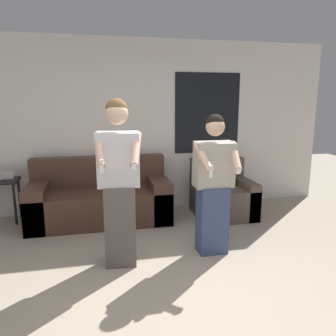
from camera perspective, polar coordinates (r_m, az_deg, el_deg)
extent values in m
plane|color=tan|center=(3.07, 0.17, -23.29)|extent=(14.00, 14.00, 0.00)
cube|color=silver|center=(5.28, -6.41, 7.19)|extent=(6.59, 0.06, 2.70)
cube|color=black|center=(5.51, 6.87, 9.45)|extent=(1.10, 0.01, 1.30)
cube|color=#472D23|center=(4.95, -11.65, -6.44)|extent=(2.00, 0.89, 0.47)
cube|color=#472D23|center=(5.16, -11.91, -0.45)|extent=(2.00, 0.22, 0.44)
cube|color=#472D23|center=(5.01, -21.65, -6.02)|extent=(0.28, 0.89, 0.61)
cube|color=#472D23|center=(5.01, -1.74, -5.15)|extent=(0.28, 0.89, 0.61)
cube|color=brown|center=(5.15, 9.58, -5.72)|extent=(0.85, 0.83, 0.46)
cube|color=brown|center=(5.33, 8.50, -0.34)|extent=(0.85, 0.20, 0.40)
cube|color=brown|center=(5.03, 6.04, -5.47)|extent=(0.18, 0.83, 0.56)
cube|color=brown|center=(5.27, 13.00, -4.90)|extent=(0.18, 0.83, 0.56)
cube|color=beige|center=(5.10, 9.49, -0.98)|extent=(0.36, 0.14, 0.36)
cylinder|color=black|center=(5.19, -25.10, -5.77)|extent=(0.04, 0.04, 0.60)
cylinder|color=black|center=(5.47, -24.42, -4.83)|extent=(0.04, 0.04, 0.60)
cube|color=beige|center=(5.28, -26.16, -1.26)|extent=(0.16, 0.02, 0.13)
cube|color=#56514C|center=(3.61, -8.32, -9.85)|extent=(0.34, 0.26, 0.88)
cube|color=silver|center=(3.41, -8.68, 1.50)|extent=(0.45, 0.27, 0.57)
sphere|color=#DBAD8E|center=(3.35, -8.93, 9.39)|extent=(0.23, 0.23, 0.23)
sphere|color=brown|center=(3.36, -8.96, 10.09)|extent=(0.22, 0.22, 0.22)
cylinder|color=#DBAD8E|center=(3.25, -11.93, 3.14)|extent=(0.12, 0.36, 0.33)
cube|color=white|center=(3.12, -11.50, 0.29)|extent=(0.04, 0.04, 0.13)
cylinder|color=#DBAD8E|center=(3.24, -5.61, 3.33)|extent=(0.17, 0.37, 0.33)
cube|color=white|center=(3.12, -5.93, 0.45)|extent=(0.05, 0.04, 0.08)
cube|color=#384770|center=(3.90, 7.69, -8.86)|extent=(0.34, 0.25, 0.80)
cube|color=#ADA89E|center=(3.71, 8.02, 0.61)|extent=(0.45, 0.26, 0.52)
sphere|color=#DBAD8E|center=(3.65, 8.23, 7.14)|extent=(0.21, 0.21, 0.21)
sphere|color=black|center=(3.65, 8.20, 7.73)|extent=(0.20, 0.20, 0.20)
cylinder|color=#DBAD8E|center=(3.49, 6.16, 1.85)|extent=(0.15, 0.36, 0.31)
cube|color=white|center=(3.38, 7.39, -0.59)|extent=(0.04, 0.04, 0.13)
cylinder|color=#DBAD8E|center=(3.62, 11.61, 2.05)|extent=(0.14, 0.36, 0.31)
cube|color=white|center=(3.50, 12.14, -0.34)|extent=(0.04, 0.04, 0.08)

